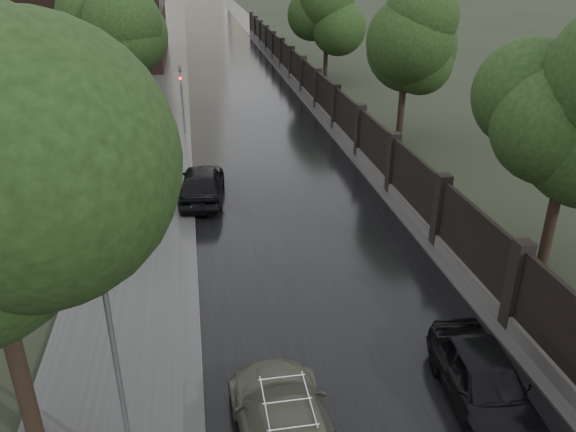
{
  "coord_description": "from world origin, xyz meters",
  "views": [
    {
      "loc": [
        -3.74,
        -6.78,
        9.55
      ],
      "look_at": [
        -0.83,
        10.15,
        1.5
      ],
      "focal_mm": 35.0,
      "sensor_mm": 36.0,
      "label": 1
    }
  ],
  "objects_px": {
    "tree_right_c": "(327,16)",
    "hatchback_left": "(202,183)",
    "car_right_near": "(484,381)",
    "tree_right_b": "(406,51)",
    "tree_right_a": "(573,122)",
    "traffic_light": "(182,95)",
    "lamp_post": "(119,377)",
    "tree_left_far": "(116,32)",
    "volga_sedan": "(287,429)"
  },
  "relations": [
    {
      "from": "tree_right_c",
      "to": "hatchback_left",
      "type": "relative_size",
      "value": 1.57
    },
    {
      "from": "car_right_near",
      "to": "tree_right_b",
      "type": "bearing_deg",
      "value": 80.42
    },
    {
      "from": "tree_right_a",
      "to": "tree_right_b",
      "type": "distance_m",
      "value": 14.0
    },
    {
      "from": "traffic_light",
      "to": "car_right_near",
      "type": "bearing_deg",
      "value": -73.59
    },
    {
      "from": "lamp_post",
      "to": "traffic_light",
      "type": "height_order",
      "value": "lamp_post"
    },
    {
      "from": "tree_left_far",
      "to": "traffic_light",
      "type": "distance_m",
      "value": 6.84
    },
    {
      "from": "lamp_post",
      "to": "car_right_near",
      "type": "xyz_separation_m",
      "value": [
        7.78,
        0.81,
        -1.97
      ]
    },
    {
      "from": "volga_sedan",
      "to": "car_right_near",
      "type": "relative_size",
      "value": 1.18
    },
    {
      "from": "tree_left_far",
      "to": "car_right_near",
      "type": "distance_m",
      "value": 29.92
    },
    {
      "from": "tree_right_a",
      "to": "lamp_post",
      "type": "height_order",
      "value": "tree_right_a"
    },
    {
      "from": "tree_right_c",
      "to": "volga_sedan",
      "type": "xyz_separation_m",
      "value": [
        -9.8,
        -38.34,
        -4.24
      ]
    },
    {
      "from": "tree_right_c",
      "to": "volga_sedan",
      "type": "relative_size",
      "value": 1.44
    },
    {
      "from": "tree_right_b",
      "to": "volga_sedan",
      "type": "distance_m",
      "value": 22.98
    },
    {
      "from": "tree_left_far",
      "to": "traffic_light",
      "type": "height_order",
      "value": "tree_left_far"
    },
    {
      "from": "hatchback_left",
      "to": "tree_left_far",
      "type": "bearing_deg",
      "value": -67.4
    },
    {
      "from": "tree_right_c",
      "to": "car_right_near",
      "type": "height_order",
      "value": "tree_right_c"
    },
    {
      "from": "tree_left_far",
      "to": "tree_right_b",
      "type": "relative_size",
      "value": 1.05
    },
    {
      "from": "tree_right_a",
      "to": "tree_right_c",
      "type": "xyz_separation_m",
      "value": [
        0.0,
        32.0,
        0.0
      ]
    },
    {
      "from": "tree_right_a",
      "to": "car_right_near",
      "type": "relative_size",
      "value": 1.7
    },
    {
      "from": "tree_right_b",
      "to": "lamp_post",
      "type": "height_order",
      "value": "tree_right_b"
    },
    {
      "from": "car_right_near",
      "to": "tree_left_far",
      "type": "bearing_deg",
      "value": 115.55
    },
    {
      "from": "tree_right_b",
      "to": "tree_right_c",
      "type": "relative_size",
      "value": 1.0
    },
    {
      "from": "hatchback_left",
      "to": "car_right_near",
      "type": "xyz_separation_m",
      "value": [
        5.98,
        -13.27,
        -0.06
      ]
    },
    {
      "from": "tree_right_a",
      "to": "lamp_post",
      "type": "xyz_separation_m",
      "value": [
        -12.9,
        -6.5,
        -2.28
      ]
    },
    {
      "from": "tree_left_far",
      "to": "traffic_light",
      "type": "bearing_deg",
      "value": -53.53
    },
    {
      "from": "tree_right_c",
      "to": "volga_sedan",
      "type": "distance_m",
      "value": 39.8
    },
    {
      "from": "volga_sedan",
      "to": "hatchback_left",
      "type": "distance_m",
      "value": 13.98
    },
    {
      "from": "tree_right_a",
      "to": "lamp_post",
      "type": "bearing_deg",
      "value": -153.26
    },
    {
      "from": "traffic_light",
      "to": "tree_right_b",
      "type": "bearing_deg",
      "value": -14.24
    },
    {
      "from": "tree_left_far",
      "to": "hatchback_left",
      "type": "xyz_separation_m",
      "value": [
        4.4,
        -14.42,
        -4.48
      ]
    },
    {
      "from": "tree_right_c",
      "to": "tree_left_far",
      "type": "bearing_deg",
      "value": -147.17
    },
    {
      "from": "tree_left_far",
      "to": "lamp_post",
      "type": "bearing_deg",
      "value": -84.79
    },
    {
      "from": "tree_right_b",
      "to": "volga_sedan",
      "type": "bearing_deg",
      "value": -115.73
    },
    {
      "from": "tree_right_a",
      "to": "car_right_near",
      "type": "xyz_separation_m",
      "value": [
        -5.12,
        -5.69,
        -4.25
      ]
    },
    {
      "from": "tree_right_c",
      "to": "volga_sedan",
      "type": "bearing_deg",
      "value": -104.34
    },
    {
      "from": "volga_sedan",
      "to": "traffic_light",
      "type": "bearing_deg",
      "value": -89.05
    },
    {
      "from": "tree_left_far",
      "to": "tree_right_c",
      "type": "distance_m",
      "value": 18.45
    },
    {
      "from": "tree_right_a",
      "to": "volga_sedan",
      "type": "height_order",
      "value": "tree_right_a"
    },
    {
      "from": "tree_right_a",
      "to": "volga_sedan",
      "type": "relative_size",
      "value": 1.44
    },
    {
      "from": "tree_right_a",
      "to": "tree_right_c",
      "type": "height_order",
      "value": "same"
    },
    {
      "from": "tree_left_far",
      "to": "tree_right_c",
      "type": "height_order",
      "value": "tree_left_far"
    },
    {
      "from": "lamp_post",
      "to": "traffic_light",
      "type": "distance_m",
      "value": 23.52
    },
    {
      "from": "tree_left_far",
      "to": "hatchback_left",
      "type": "bearing_deg",
      "value": -73.03
    },
    {
      "from": "tree_right_a",
      "to": "car_right_near",
      "type": "distance_m",
      "value": 8.75
    },
    {
      "from": "tree_left_far",
      "to": "lamp_post",
      "type": "height_order",
      "value": "tree_left_far"
    },
    {
      "from": "traffic_light",
      "to": "tree_left_far",
      "type": "bearing_deg",
      "value": 126.47
    },
    {
      "from": "tree_right_b",
      "to": "hatchback_left",
      "type": "distance_m",
      "value": 13.49
    },
    {
      "from": "hatchback_left",
      "to": "car_right_near",
      "type": "relative_size",
      "value": 1.08
    },
    {
      "from": "tree_right_c",
      "to": "lamp_post",
      "type": "bearing_deg",
      "value": -108.52
    },
    {
      "from": "volga_sedan",
      "to": "car_right_near",
      "type": "height_order",
      "value": "volga_sedan"
    }
  ]
}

